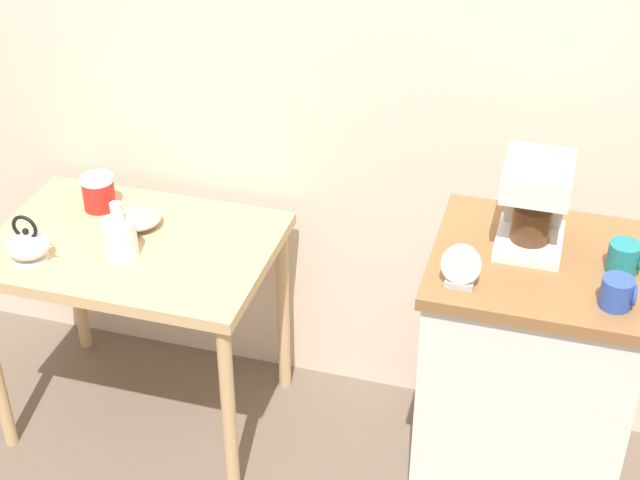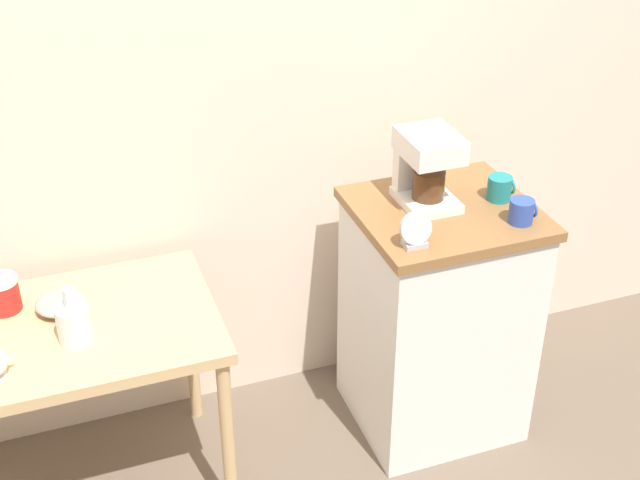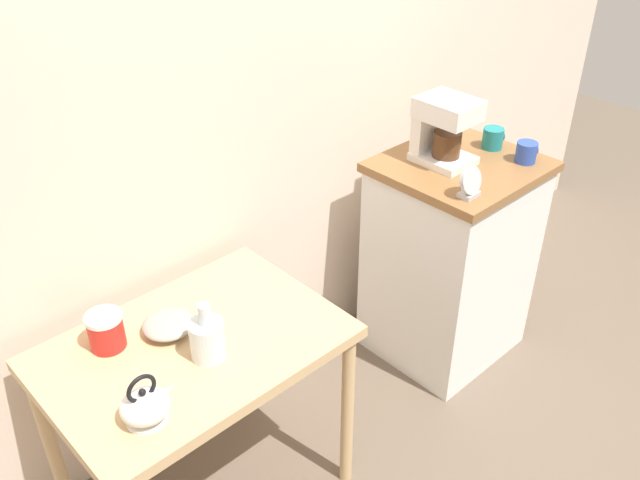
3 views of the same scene
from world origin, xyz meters
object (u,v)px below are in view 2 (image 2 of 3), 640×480
Objects in this scene: glass_carafe_vase at (74,322)px; mug_blue at (522,211)px; bowl_stoneware at (61,303)px; table_clock at (416,232)px; mug_dark_teal at (500,188)px; canister_enamel at (2,294)px; coffee_maker at (426,164)px.

glass_carafe_vase is 1.47m from mug_blue.
table_clock reaches higher than bowl_stoneware.
mug_dark_teal is 1.03× the size of mug_blue.
table_clock reaches higher than mug_blue.
bowl_stoneware is 1.35× the size of table_clock.
canister_enamel is at bearing 128.98° from glass_carafe_vase.
mug_blue is at bearing 2.73° from table_clock.
bowl_stoneware is 1.52m from mug_blue.
mug_blue is at bearing -94.30° from mug_dark_teal.
coffee_maker reaches higher than glass_carafe_vase.
coffee_maker is 0.35m from mug_blue.
mug_dark_teal reaches higher than mug_blue.
canister_enamel is 1.70m from mug_blue.
table_clock is at bearing -155.69° from mug_dark_teal.
bowl_stoneware is 0.84× the size of glass_carafe_vase.
glass_carafe_vase reaches higher than bowl_stoneware.
table_clock is at bearing -120.73° from coffee_maker.
table_clock reaches higher than glass_carafe_vase.
coffee_maker reaches higher than mug_blue.
glass_carafe_vase is 1.62× the size of canister_enamel.
canister_enamel is at bearing 175.17° from coffee_maker.
canister_enamel is at bearing 167.64° from mug_blue.
glass_carafe_vase is at bearing 172.59° from table_clock.
bowl_stoneware is at bearing 175.12° from mug_dark_teal.
table_clock is at bearing -16.01° from bowl_stoneware.
table_clock is at bearing -177.27° from mug_blue.
mug_blue is (1.45, -0.12, 0.17)m from glass_carafe_vase.
coffee_maker is (1.41, -0.12, 0.28)m from canister_enamel.
mug_blue reaches higher than canister_enamel.
canister_enamel is (-0.17, 0.07, 0.03)m from bowl_stoneware.
mug_dark_teal is at bearing -6.74° from canister_enamel.
coffee_maker is at bearing -2.33° from bowl_stoneware.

